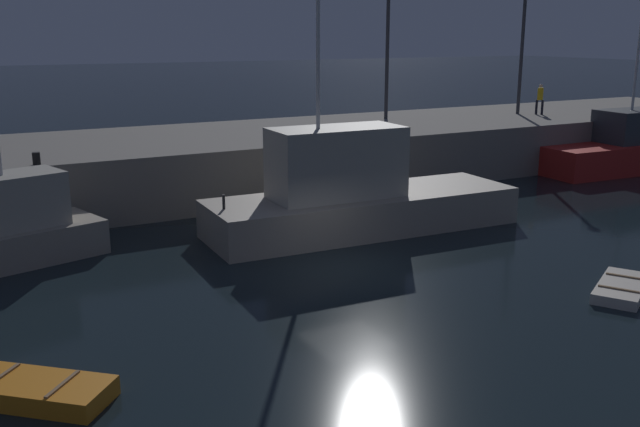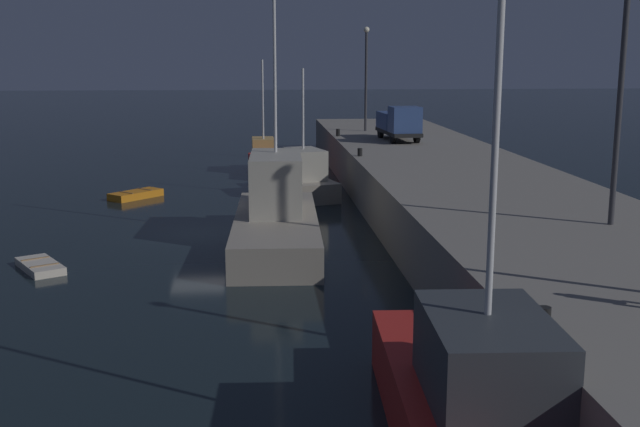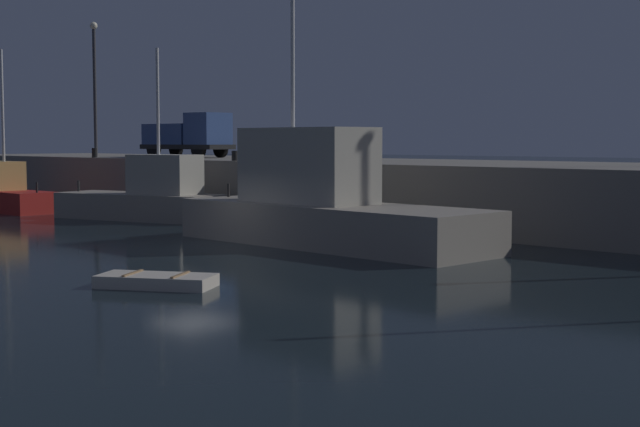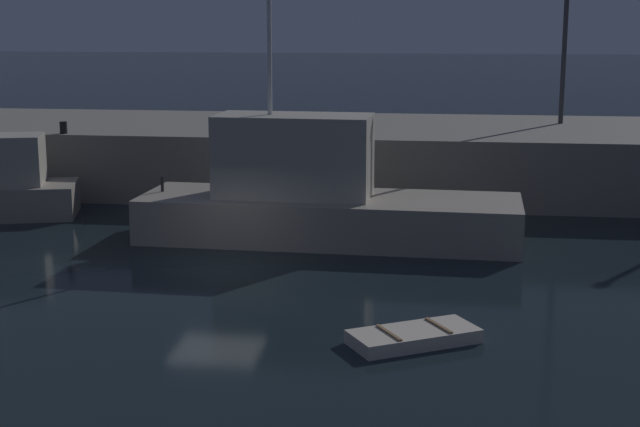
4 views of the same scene
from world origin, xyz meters
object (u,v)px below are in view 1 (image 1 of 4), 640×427
fishing_trawler_red (626,149)px  fishing_boat_white (355,196)px  lamp_post_central (523,35)px  lamp_post_east (388,21)px  dinghy_orange_near (33,390)px  dockworker (540,97)px  bollard_central (601,115)px  bollard_west (36,159)px  rowboat_white_mid (622,288)px

fishing_trawler_red → fishing_boat_white: (-19.30, -3.64, 0.20)m
lamp_post_central → lamp_post_east: bearing=169.3°
fishing_boat_white → dinghy_orange_near: fishing_boat_white is taller
fishing_trawler_red → dockworker: (-1.57, 5.04, 2.48)m
lamp_post_east → lamp_post_central: bearing=-10.7°
bollard_central → bollard_west: bearing=179.9°
fishing_boat_white → bollard_central: size_ratio=22.81×
fishing_trawler_red → lamp_post_east: size_ratio=1.22×
lamp_post_east → bollard_central: size_ratio=17.32×
bollard_west → lamp_post_east: bearing=17.6°
dockworker → bollard_central: (1.00, -3.63, -0.75)m
fishing_boat_white → lamp_post_central: bearing=29.5°
lamp_post_east → dockworker: 10.32m
rowboat_white_mid → bollard_west: bollard_west is taller
bollard_west → lamp_post_central: bearing=9.3°
dockworker → fishing_boat_white: bearing=-153.9°
dinghy_orange_near → lamp_post_central: (29.29, 17.53, 6.92)m
fishing_trawler_red → lamp_post_east: (-10.64, 7.53, 6.73)m
lamp_post_east → rowboat_white_mid: bearing=-104.5°
dinghy_orange_near → lamp_post_central: size_ratio=0.42×
dinghy_orange_near → bollard_west: (1.92, 13.05, 2.62)m
dinghy_orange_near → lamp_post_central: bearing=30.9°
dinghy_orange_near → lamp_post_central: lamp_post_central is taller
dockworker → bollard_west: 28.39m
dinghy_orange_near → dockworker: bearing=28.9°
lamp_post_central → bollard_central: 6.48m
bollard_west → bollard_central: size_ratio=0.86×
fishing_trawler_red → lamp_post_east: lamp_post_east is taller
fishing_boat_white → dockworker: fishing_boat_white is taller
bollard_west → fishing_boat_white: bearing=-26.2°
fishing_trawler_red → fishing_boat_white: size_ratio=0.92×
fishing_boat_white → dinghy_orange_near: bearing=-147.3°
lamp_post_east → bollard_west: 20.64m
fishing_trawler_red → bollard_west: bearing=177.2°
lamp_post_central → bollard_west: size_ratio=17.03×
fishing_boat_white → bollard_west: fishing_boat_white is taller
rowboat_white_mid → dockworker: size_ratio=1.70×
lamp_post_east → dockworker: bearing=-15.3°
fishing_boat_white → dinghy_orange_near: 14.72m
bollard_central → lamp_post_east: bearing=148.7°
bollard_west → fishing_trawler_red: bearing=-2.8°
dinghy_orange_near → dockworker: 34.53m
fishing_trawler_red → dinghy_orange_near: (-31.65, -11.57, -0.92)m
lamp_post_central → bollard_central: (1.78, -4.55, -4.26)m
fishing_trawler_red → fishing_boat_white: bearing=-169.3°
rowboat_white_mid → bollard_west: bearing=133.6°
fishing_boat_white → bollard_central: fishing_boat_white is taller
dinghy_orange_near → rowboat_white_mid: 15.76m
lamp_post_central → dockworker: size_ratio=4.36×
fishing_trawler_red → lamp_post_central: (-2.36, 5.96, 5.99)m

